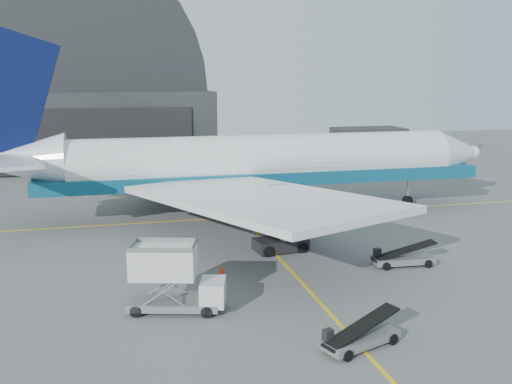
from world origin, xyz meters
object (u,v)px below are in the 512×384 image
object	(u,v)px
pushback_tug	(282,242)
belt_loader_b	(403,259)
catering_truck	(172,279)
belt_loader_a	(360,338)
airliner	(245,164)

from	to	relation	value
pushback_tug	belt_loader_b	xyz separation A→B (m)	(7.90, -5.90, -0.16)
pushback_tug	belt_loader_b	distance (m)	9.86
catering_truck	belt_loader_a	distance (m)	11.85
airliner	belt_loader_a	bearing A→B (deg)	-91.22
pushback_tug	belt_loader_a	bearing A→B (deg)	-99.75
airliner	pushback_tug	bearing A→B (deg)	-89.33
airliner	belt_loader_a	xyz separation A→B (m)	(-0.66, -30.78, -4.85)
airliner	catering_truck	world-z (taller)	airliner
catering_truck	belt_loader_b	xyz separation A→B (m)	(17.93, 4.44, -1.50)
airliner	catering_truck	bearing A→B (deg)	-112.81
belt_loader_a	airliner	bearing A→B (deg)	68.49
pushback_tug	catering_truck	bearing A→B (deg)	-141.27
belt_loader_a	belt_loader_b	xyz separation A→B (m)	(8.71, 11.72, 0.01)
pushback_tug	airliner	bearing A→B (deg)	83.55
belt_loader_b	catering_truck	bearing A→B (deg)	-162.38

